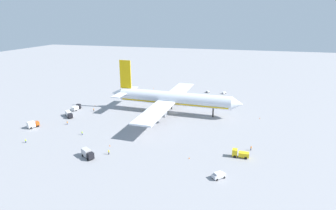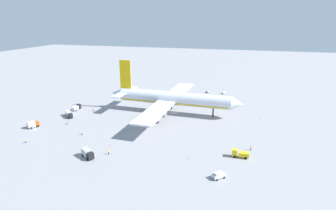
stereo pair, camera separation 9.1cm
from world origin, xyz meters
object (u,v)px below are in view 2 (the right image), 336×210
object	(u,v)px
baggage_cart_0	(224,93)
baggage_cart_1	(208,92)
ground_worker_1	(82,133)
service_truck_3	(69,114)
service_truck_2	(33,124)
traffic_cone_1	(154,88)
service_truck_4	(76,107)
traffic_cone_4	(95,106)
service_truck_0	(87,153)
ground_worker_3	(251,148)
ground_worker_2	(67,123)
service_truck_1	(240,154)
ground_worker_5	(94,110)
traffic_cone_0	(189,158)
service_van	(219,175)
traffic_cone_3	(260,118)
ground_worker_0	(109,152)
ground_worker_4	(26,141)
traffic_cone_2	(110,145)
airliner	(172,98)

from	to	relation	value
baggage_cart_0	baggage_cart_1	world-z (taller)	baggage_cart_0
ground_worker_1	service_truck_3	bearing A→B (deg)	136.05
service_truck_2	traffic_cone_1	distance (m)	84.57
service_truck_4	traffic_cone_4	size ratio (longest dim) A/B	10.82
service_truck_2	baggage_cart_1	size ratio (longest dim) A/B	1.90
service_truck_0	ground_worker_3	size ratio (longest dim) A/B	3.48
service_truck_2	service_truck_4	world-z (taller)	service_truck_2
ground_worker_2	ground_worker_3	world-z (taller)	ground_worker_3
service_truck_1	traffic_cone_4	world-z (taller)	service_truck_1
baggage_cart_1	ground_worker_5	xyz separation A→B (m)	(-50.79, -52.71, 0.20)
ground_worker_5	traffic_cone_0	distance (m)	67.38
service_van	traffic_cone_3	world-z (taller)	service_van
ground_worker_5	ground_worker_3	bearing A→B (deg)	-17.09
ground_worker_5	service_van	bearing A→B (deg)	-33.71
service_truck_0	ground_worker_1	bearing A→B (deg)	127.23
ground_worker_0	ground_worker_5	bearing A→B (deg)	125.91
ground_worker_0	service_truck_1	bearing A→B (deg)	13.19
baggage_cart_0	ground_worker_4	xyz separation A→B (m)	(-66.70, -93.20, 0.10)
service_van	ground_worker_1	bearing A→B (deg)	163.21
service_truck_2	baggage_cart_0	xyz separation A→B (m)	(75.12, 79.53, -0.83)
service_truck_3	ground_worker_0	size ratio (longest dim) A/B	3.57
service_truck_0	traffic_cone_2	distance (m)	10.63
traffic_cone_3	service_truck_3	bearing A→B (deg)	-166.03
service_van	baggage_cart_0	size ratio (longest dim) A/B	1.42
traffic_cone_4	ground_worker_5	bearing A→B (deg)	-63.76
service_van	ground_worker_3	world-z (taller)	service_van
traffic_cone_3	ground_worker_4	bearing A→B (deg)	-149.12
ground_worker_2	traffic_cone_1	xyz separation A→B (m)	(16.33, 72.43, -0.54)
traffic_cone_4	baggage_cart_0	bearing A→B (deg)	34.40
baggage_cart_1	traffic_cone_3	distance (m)	51.39
service_truck_0	ground_worker_4	world-z (taller)	service_truck_0
ground_worker_1	service_truck_2	bearing A→B (deg)	177.29
baggage_cart_1	ground_worker_3	world-z (taller)	ground_worker_3
traffic_cone_0	traffic_cone_3	bearing A→B (deg)	62.76
airliner	ground_worker_2	world-z (taller)	airliner
baggage_cart_1	traffic_cone_2	bearing A→B (deg)	-105.49
service_truck_1	service_truck_2	distance (m)	87.61
service_truck_2	baggage_cart_0	world-z (taller)	service_truck_2
airliner	ground_worker_4	bearing A→B (deg)	-131.92
service_truck_0	ground_worker_3	xyz separation A→B (m)	(53.78, 20.82, -0.72)
baggage_cart_1	ground_worker_1	xyz separation A→B (m)	(-39.82, -80.84, 0.16)
service_van	traffic_cone_0	xyz separation A→B (m)	(-10.88, 9.46, -0.76)
service_van	traffic_cone_2	bearing A→B (deg)	165.32
traffic_cone_1	traffic_cone_2	bearing A→B (deg)	-82.05
baggage_cart_1	ground_worker_3	distance (m)	80.89
service_truck_0	traffic_cone_3	world-z (taller)	service_truck_0
ground_worker_0	ground_worker_4	world-z (taller)	ground_worker_0
airliner	service_truck_1	world-z (taller)	airliner
ground_worker_2	traffic_cone_2	world-z (taller)	ground_worker_2
service_truck_0	ground_worker_1	xyz separation A→B (m)	(-12.48, 16.43, -0.75)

